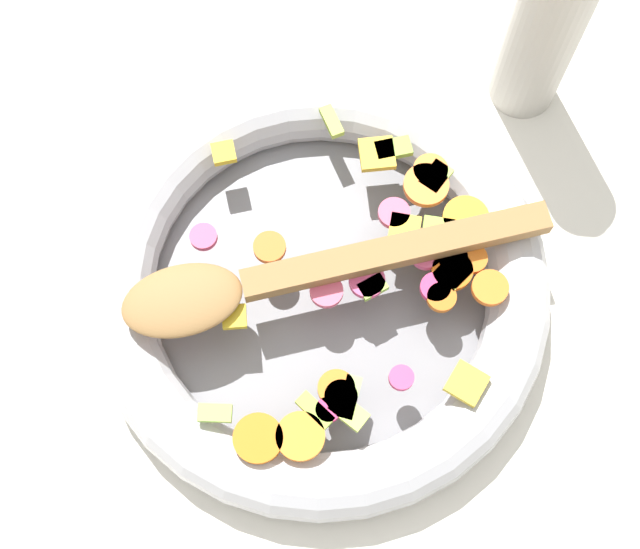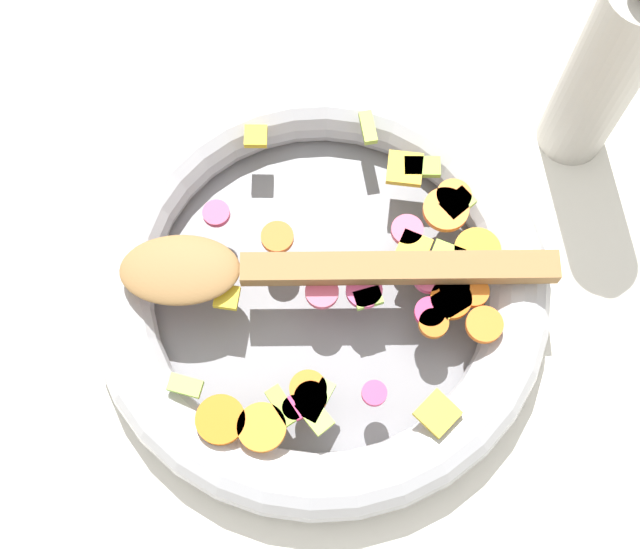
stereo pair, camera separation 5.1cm
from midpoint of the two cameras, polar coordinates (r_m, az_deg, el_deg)
ground_plane at (r=0.72m, az=-2.03°, el=-1.55°), size 4.00×4.00×0.00m
skillet at (r=0.70m, az=-2.09°, el=-0.99°), size 0.36×0.36×0.05m
chopped_vegetables at (r=0.67m, az=1.55°, el=-0.85°), size 0.28×0.29×0.01m
wooden_spoon at (r=0.66m, az=-4.01°, el=-0.28°), size 0.30×0.20×0.01m
pepper_mill at (r=0.73m, az=12.51°, el=15.56°), size 0.06×0.06×0.23m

